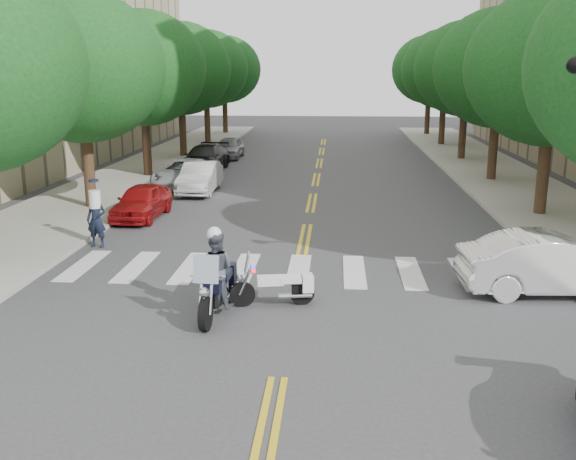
# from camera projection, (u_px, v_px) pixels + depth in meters

# --- Properties ---
(ground) EXTENTS (140.00, 140.00, 0.00)m
(ground) POSITION_uv_depth(u_px,v_px,m) (278.00, 378.00, 11.67)
(ground) COLOR #38383A
(ground) RESTS_ON ground
(sidewalk_left) EXTENTS (5.00, 60.00, 0.15)m
(sidewalk_left) POSITION_uv_depth(u_px,v_px,m) (135.00, 176.00, 33.62)
(sidewalk_left) COLOR #9E9991
(sidewalk_left) RESTS_ON ground
(sidewalk_right) EXTENTS (5.00, 60.00, 0.15)m
(sidewalk_right) POSITION_uv_depth(u_px,v_px,m) (505.00, 180.00, 32.26)
(sidewalk_right) COLOR #9E9991
(sidewalk_right) RESTS_ON ground
(tree_l_1) EXTENTS (6.40, 6.40, 8.45)m
(tree_l_1) POSITION_uv_depth(u_px,v_px,m) (81.00, 68.00, 24.51)
(tree_l_1) COLOR #382316
(tree_l_1) RESTS_ON ground
(tree_l_2) EXTENTS (6.40, 6.40, 8.45)m
(tree_l_2) POSITION_uv_depth(u_px,v_px,m) (143.00, 68.00, 32.25)
(tree_l_2) COLOR #382316
(tree_l_2) RESTS_ON ground
(tree_l_3) EXTENTS (6.40, 6.40, 8.45)m
(tree_l_3) POSITION_uv_depth(u_px,v_px,m) (180.00, 69.00, 39.99)
(tree_l_3) COLOR #382316
(tree_l_3) RESTS_ON ground
(tree_l_4) EXTENTS (6.40, 6.40, 8.45)m
(tree_l_4) POSITION_uv_depth(u_px,v_px,m) (206.00, 69.00, 47.74)
(tree_l_4) COLOR #382316
(tree_l_4) RESTS_ON ground
(tree_l_5) EXTENTS (6.40, 6.40, 8.45)m
(tree_l_5) POSITION_uv_depth(u_px,v_px,m) (224.00, 69.00, 55.48)
(tree_l_5) COLOR #382316
(tree_l_5) RESTS_ON ground
(tree_r_1) EXTENTS (6.40, 6.40, 8.45)m
(tree_r_1) POSITION_uv_depth(u_px,v_px,m) (553.00, 67.00, 23.24)
(tree_r_1) COLOR #382316
(tree_r_1) RESTS_ON ground
(tree_r_2) EXTENTS (6.40, 6.40, 8.45)m
(tree_r_2) POSITION_uv_depth(u_px,v_px,m) (499.00, 68.00, 30.98)
(tree_r_2) COLOR #382316
(tree_r_2) RESTS_ON ground
(tree_r_3) EXTENTS (6.40, 6.40, 8.45)m
(tree_r_3) POSITION_uv_depth(u_px,v_px,m) (467.00, 69.00, 38.73)
(tree_r_3) COLOR #382316
(tree_r_3) RESTS_ON ground
(tree_r_4) EXTENTS (6.40, 6.40, 8.45)m
(tree_r_4) POSITION_uv_depth(u_px,v_px,m) (445.00, 69.00, 46.47)
(tree_r_4) COLOR #382316
(tree_r_4) RESTS_ON ground
(tree_r_5) EXTENTS (6.40, 6.40, 8.45)m
(tree_r_5) POSITION_uv_depth(u_px,v_px,m) (430.00, 69.00, 54.21)
(tree_r_5) COLOR #382316
(tree_r_5) RESTS_ON ground
(motorcycle_police) EXTENTS (0.89, 2.54, 2.07)m
(motorcycle_police) POSITION_uv_depth(u_px,v_px,m) (216.00, 275.00, 14.55)
(motorcycle_police) COLOR black
(motorcycle_police) RESTS_ON ground
(motorcycle_parked) EXTENTS (2.01, 0.70, 1.30)m
(motorcycle_parked) POSITION_uv_depth(u_px,v_px,m) (280.00, 287.00, 15.21)
(motorcycle_parked) COLOR black
(motorcycle_parked) RESTS_ON ground
(officer_standing) EXTENTS (0.68, 0.49, 1.75)m
(officer_standing) POSITION_uv_depth(u_px,v_px,m) (96.00, 220.00, 20.15)
(officer_standing) COLOR black
(officer_standing) RESTS_ON ground
(convertible) EXTENTS (4.73, 1.93, 1.53)m
(convertible) POSITION_uv_depth(u_px,v_px,m) (554.00, 264.00, 15.94)
(convertible) COLOR white
(convertible) RESTS_ON ground
(parked_car_a) EXTENTS (1.68, 3.85, 1.29)m
(parked_car_a) POSITION_uv_depth(u_px,v_px,m) (142.00, 201.00, 24.18)
(parked_car_a) COLOR #A91214
(parked_car_a) RESTS_ON ground
(parked_car_b) EXTENTS (1.50, 4.21, 1.38)m
(parked_car_b) POSITION_uv_depth(u_px,v_px,m) (200.00, 178.00, 29.29)
(parked_car_b) COLOR silver
(parked_car_b) RESTS_ON ground
(parked_car_c) EXTENTS (2.52, 4.85, 1.31)m
(parked_car_c) POSITION_uv_depth(u_px,v_px,m) (184.00, 173.00, 30.83)
(parked_car_c) COLOR silver
(parked_car_c) RESTS_ON ground
(parked_car_d) EXTENTS (2.39, 5.03, 1.42)m
(parked_car_d) POSITION_uv_depth(u_px,v_px,m) (205.00, 158.00, 35.66)
(parked_car_d) COLOR black
(parked_car_d) RESTS_ON ground
(parked_car_e) EXTENTS (1.59, 3.94, 1.34)m
(parked_car_e) POSITION_uv_depth(u_px,v_px,m) (229.00, 148.00, 40.99)
(parked_car_e) COLOR gray
(parked_car_e) RESTS_ON ground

